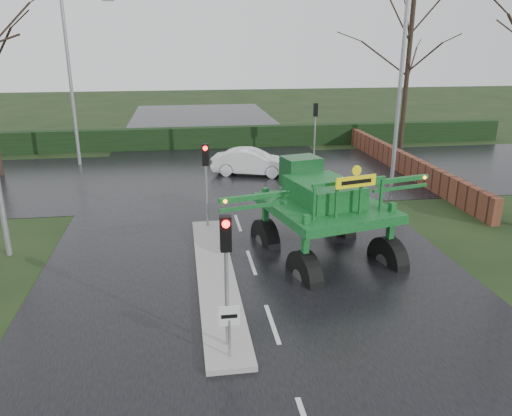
{
  "coord_description": "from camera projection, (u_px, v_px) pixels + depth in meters",
  "views": [
    {
      "loc": [
        -2.21,
        -11.61,
        7.27
      ],
      "look_at": [
        0.16,
        3.99,
        2.0
      ],
      "focal_mm": 35.0,
      "sensor_mm": 36.0,
      "label": 1
    }
  ],
  "objects": [
    {
      "name": "street_light_right",
      "position": [
        396.0,
        70.0,
        24.03
      ],
      "size": [
        3.85,
        0.3,
        10.0
      ],
      "color": "gray",
      "rests_on": "ground"
    },
    {
      "name": "crop_sprayer",
      "position": [
        303.0,
        213.0,
        15.68
      ],
      "size": [
        7.93,
        5.77,
        4.53
      ],
      "rotation": [
        0.0,
        0.0,
        0.23
      ],
      "color": "black",
      "rests_on": "ground"
    },
    {
      "name": "keep_left_sign",
      "position": [
        229.0,
        323.0,
        11.58
      ],
      "size": [
        0.5,
        0.07,
        1.35
      ],
      "color": "gray",
      "rests_on": "ground"
    },
    {
      "name": "traffic_signal_far",
      "position": [
        315.0,
        118.0,
        32.37
      ],
      "size": [
        0.26,
        0.33,
        3.52
      ],
      "rotation": [
        0.0,
        0.0,
        3.14
      ],
      "color": "gray",
      "rests_on": "ground"
    },
    {
      "name": "hedge_row",
      "position": [
        212.0,
        137.0,
        35.77
      ],
      "size": [
        44.0,
        0.9,
        1.5
      ],
      "primitive_type": "cube",
      "color": "black",
      "rests_on": "ground"
    },
    {
      "name": "median_island",
      "position": [
        216.0,
        276.0,
        16.1
      ],
      "size": [
        1.2,
        10.0,
        0.16
      ],
      "primitive_type": "cube",
      "color": "gray",
      "rests_on": "ground"
    },
    {
      "name": "white_sedan",
      "position": [
        252.0,
        175.0,
        28.69
      ],
      "size": [
        4.73,
        2.87,
        1.47
      ],
      "primitive_type": "imported",
      "rotation": [
        0.0,
        0.0,
        1.26
      ],
      "color": "white",
      "rests_on": "ground"
    },
    {
      "name": "road_main",
      "position": [
        233.0,
        208.0,
        22.88
      ],
      "size": [
        14.0,
        80.0,
        0.02
      ],
      "primitive_type": "cube",
      "color": "black",
      "rests_on": "ground"
    },
    {
      "name": "traffic_signal_near",
      "position": [
        226.0,
        254.0,
        11.55
      ],
      "size": [
        0.26,
        0.33,
        3.52
      ],
      "color": "gray",
      "rests_on": "ground"
    },
    {
      "name": "ground",
      "position": [
        272.0,
        324.0,
        13.5
      ],
      "size": [
        140.0,
        140.0,
        0.0
      ],
      "primitive_type": "plane",
      "color": "black",
      "rests_on": "ground"
    },
    {
      "name": "street_light_left_far",
      "position": [
        74.0,
        65.0,
        29.19
      ],
      "size": [
        3.85,
        0.3,
        10.0
      ],
      "color": "gray",
      "rests_on": "ground"
    },
    {
      "name": "tree_right_far",
      "position": [
        409.0,
        54.0,
        32.99
      ],
      "size": [
        7.0,
        7.0,
        12.05
      ],
      "color": "black",
      "rests_on": "ground"
    },
    {
      "name": "brick_wall",
      "position": [
        396.0,
        159.0,
        29.81
      ],
      "size": [
        0.4,
        20.0,
        1.2
      ],
      "primitive_type": "cube",
      "color": "#592D1E",
      "rests_on": "ground"
    },
    {
      "name": "road_cross",
      "position": [
        222.0,
        176.0,
        28.51
      ],
      "size": [
        80.0,
        12.0,
        0.02
      ],
      "primitive_type": "cube",
      "color": "black",
      "rests_on": "ground"
    },
    {
      "name": "traffic_signal_mid",
      "position": [
        206.0,
        168.0,
        19.52
      ],
      "size": [
        0.26,
        0.33,
        3.52
      ],
      "color": "gray",
      "rests_on": "ground"
    }
  ]
}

